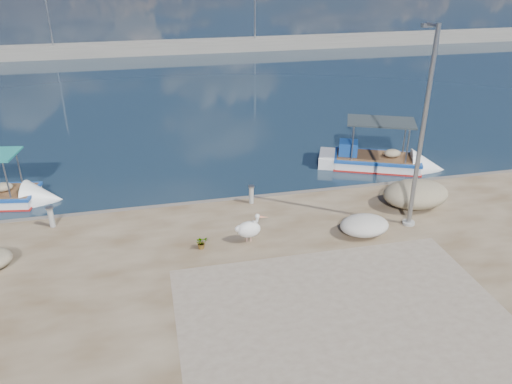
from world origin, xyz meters
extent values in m
plane|color=#162635|center=(0.00, 0.00, 0.00)|extent=(1400.00, 1400.00, 0.00)
cube|color=gray|center=(1.00, -3.00, 0.50)|extent=(9.00, 7.00, 0.01)
cube|color=gray|center=(0.00, 40.00, 0.60)|extent=(120.00, 2.20, 1.20)
cylinder|color=gray|center=(-12.00, 40.00, 4.00)|extent=(0.16, 0.16, 7.00)
cylinder|color=gray|center=(8.00, 40.00, 4.00)|extent=(0.16, 0.16, 7.00)
cube|color=white|center=(6.91, 7.87, 0.07)|extent=(5.91, 3.88, 0.92)
cube|color=#174496|center=(6.91, 7.87, 0.49)|extent=(4.48, 3.32, 0.14)
cube|color=#9F1713|center=(6.91, 7.87, 0.02)|extent=(4.47, 3.31, 0.12)
cube|color=#174496|center=(5.61, 8.42, 0.87)|extent=(1.14, 1.14, 0.68)
cube|color=#252C2F|center=(6.91, 7.87, 2.28)|extent=(3.54, 2.81, 0.08)
cylinder|color=tan|center=(-0.79, 1.68, 0.63)|extent=(0.03, 0.03, 0.27)
cylinder|color=tan|center=(-0.66, 1.66, 0.63)|extent=(0.03, 0.03, 0.27)
ellipsoid|color=silver|center=(-0.73, 1.67, 0.98)|extent=(0.87, 0.61, 0.58)
cylinder|color=silver|center=(-0.48, 1.63, 1.27)|extent=(0.20, 0.13, 0.49)
sphere|color=silver|center=(-0.44, 1.63, 1.48)|extent=(0.16, 0.16, 0.16)
cone|color=#E17E57|center=(-0.25, 1.60, 1.44)|extent=(0.40, 0.14, 0.12)
cylinder|color=gray|center=(5.20, 1.59, 4.00)|extent=(0.16, 0.16, 7.00)
cylinder|color=gray|center=(5.20, 1.59, 0.55)|extent=(0.44, 0.44, 0.10)
cube|color=gray|center=(5.20, 2.24, 7.35)|extent=(0.35, 0.18, 0.12)
cylinder|color=gray|center=(-0.03, 4.48, 0.86)|extent=(0.18, 0.18, 0.72)
cylinder|color=gray|center=(-0.03, 4.48, 1.22)|extent=(0.25, 0.25, 0.06)
cylinder|color=gray|center=(-7.43, 4.23, 0.88)|extent=(0.19, 0.19, 0.76)
cylinder|color=gray|center=(-7.43, 4.23, 1.26)|extent=(0.26, 0.26, 0.06)
imported|color=#33722D|center=(-2.36, 1.61, 0.72)|extent=(0.48, 0.45, 0.43)
ellipsoid|color=tan|center=(6.11, 2.86, 1.01)|extent=(2.58, 1.84, 1.01)
ellipsoid|color=beige|center=(3.32, 1.31, 0.83)|extent=(1.75, 1.31, 0.65)
camera|label=1|loc=(-3.69, -12.64, 9.49)|focal=35.00mm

